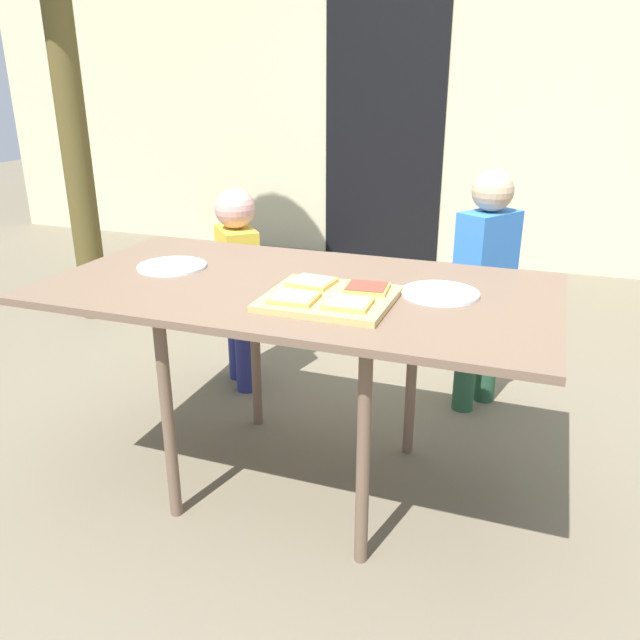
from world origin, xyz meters
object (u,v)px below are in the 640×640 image
(child_right, at_px, (484,277))
(dining_table, at_px, (299,301))
(pizza_slice_far_right, at_px, (367,288))
(plate_white_right, at_px, (440,293))
(pizza_slice_near_right, at_px, (348,303))
(pizza_slice_far_left, at_px, (312,282))
(cutting_board, at_px, (329,299))
(pizza_slice_near_left, at_px, (294,298))
(plate_white_left, at_px, (172,266))
(child_left, at_px, (238,277))

(child_right, bearing_deg, dining_table, -122.36)
(pizza_slice_far_right, bearing_deg, dining_table, 170.50)
(plate_white_right, bearing_deg, pizza_slice_near_right, -131.27)
(child_right, bearing_deg, pizza_slice_near_right, -105.81)
(pizza_slice_far_left, xyz_separation_m, child_right, (0.43, 0.82, -0.17))
(dining_table, bearing_deg, cutting_board, -39.80)
(pizza_slice_near_left, bearing_deg, pizza_slice_far_left, 91.87)
(pizza_slice_far_left, xyz_separation_m, pizza_slice_near_right, (0.16, -0.15, 0.00))
(cutting_board, height_order, pizza_slice_far_right, pizza_slice_far_right)
(pizza_slice_near_left, distance_m, plate_white_left, 0.59)
(child_left, bearing_deg, child_right, 8.85)
(pizza_slice_near_left, relative_size, pizza_slice_near_right, 0.99)
(pizza_slice_near_left, bearing_deg, pizza_slice_near_right, 2.93)
(pizza_slice_far_right, height_order, plate_white_right, pizza_slice_far_right)
(plate_white_right, bearing_deg, dining_table, -172.67)
(pizza_slice_near_right, bearing_deg, plate_white_right, 48.73)
(dining_table, relative_size, child_left, 1.76)
(pizza_slice_far_left, xyz_separation_m, pizza_slice_near_left, (0.01, -0.16, 0.00))
(pizza_slice_near_left, bearing_deg, cutting_board, 43.70)
(pizza_slice_far_left, relative_size, pizza_slice_far_right, 1.00)
(plate_white_right, bearing_deg, pizza_slice_far_left, -166.02)
(plate_white_right, distance_m, child_left, 1.14)
(pizza_slice_far_left, height_order, pizza_slice_far_right, same)
(dining_table, height_order, pizza_slice_near_right, pizza_slice_near_right)
(dining_table, relative_size, pizza_slice_far_left, 11.63)
(pizza_slice_near_left, distance_m, plate_white_right, 0.45)
(cutting_board, distance_m, pizza_slice_near_left, 0.11)
(dining_table, relative_size, child_right, 1.58)
(cutting_board, distance_m, plate_white_right, 0.34)
(dining_table, xyz_separation_m, child_left, (-0.53, 0.62, -0.15))
(dining_table, xyz_separation_m, pizza_slice_far_left, (0.06, -0.04, 0.08))
(cutting_board, distance_m, pizza_slice_far_left, 0.12)
(pizza_slice_near_right, height_order, plate_white_right, pizza_slice_near_right)
(pizza_slice_near_right, relative_size, child_left, 0.15)
(pizza_slice_far_left, xyz_separation_m, plate_white_right, (0.37, 0.09, -0.02))
(cutting_board, xyz_separation_m, child_right, (0.35, 0.90, -0.16))
(pizza_slice_near_right, bearing_deg, pizza_slice_near_left, -177.07)
(plate_white_left, bearing_deg, child_left, 95.35)
(cutting_board, bearing_deg, pizza_slice_far_right, 42.09)
(child_left, bearing_deg, plate_white_right, -30.30)
(cutting_board, height_order, child_left, child_left)
(pizza_slice_near_left, bearing_deg, plate_white_left, 157.22)
(pizza_slice_far_left, distance_m, plate_white_right, 0.39)
(pizza_slice_far_left, height_order, child_left, child_left)
(pizza_slice_near_left, bearing_deg, plate_white_right, 34.13)
(pizza_slice_near_right, bearing_deg, child_left, 133.11)
(cutting_board, relative_size, child_right, 0.36)
(cutting_board, bearing_deg, child_left, 132.46)
(pizza_slice_near_left, height_order, pizza_slice_far_right, same)
(plate_white_right, bearing_deg, child_left, 149.70)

